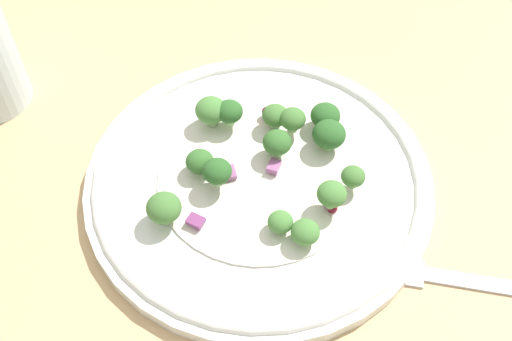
# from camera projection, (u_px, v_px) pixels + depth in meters

# --- Properties ---
(ground_plane) EXTENTS (1.80, 1.80, 0.02)m
(ground_plane) POSITION_uv_depth(u_px,v_px,m) (239.00, 182.00, 0.56)
(ground_plane) COLOR tan
(plate) EXTENTS (0.29, 0.29, 0.02)m
(plate) POSITION_uv_depth(u_px,v_px,m) (256.00, 184.00, 0.53)
(plate) COLOR white
(plate) RESTS_ON ground_plane
(dressing_pool) EXTENTS (0.17, 0.17, 0.00)m
(dressing_pool) POSITION_uv_depth(u_px,v_px,m) (256.00, 181.00, 0.53)
(dressing_pool) COLOR white
(dressing_pool) RESTS_ON plate
(broccoli_floret_0) EXTENTS (0.03, 0.03, 0.03)m
(broccoli_floret_0) POSITION_uv_depth(u_px,v_px,m) (325.00, 116.00, 0.55)
(broccoli_floret_0) COLOR #8EB77A
(broccoli_floret_0) RESTS_ON plate
(broccoli_floret_1) EXTENTS (0.02, 0.02, 0.02)m
(broccoli_floret_1) POSITION_uv_depth(u_px,v_px,m) (353.00, 177.00, 0.51)
(broccoli_floret_1) COLOR #8EB77A
(broccoli_floret_1) RESTS_ON plate
(broccoli_floret_2) EXTENTS (0.02, 0.02, 0.02)m
(broccoli_floret_2) POSITION_uv_depth(u_px,v_px,m) (332.00, 194.00, 0.50)
(broccoli_floret_2) COLOR #8EB77A
(broccoli_floret_2) RESTS_ON plate
(broccoli_floret_3) EXTENTS (0.02, 0.02, 0.02)m
(broccoli_floret_3) POSITION_uv_depth(u_px,v_px,m) (273.00, 115.00, 0.55)
(broccoli_floret_3) COLOR #8EB77A
(broccoli_floret_3) RESTS_ON plate
(broccoli_floret_4) EXTENTS (0.03, 0.03, 0.03)m
(broccoli_floret_4) POSITION_uv_depth(u_px,v_px,m) (211.00, 111.00, 0.55)
(broccoli_floret_4) COLOR #9EC684
(broccoli_floret_4) RESTS_ON plate
(broccoli_floret_5) EXTENTS (0.02, 0.02, 0.02)m
(broccoli_floret_5) POSITION_uv_depth(u_px,v_px,m) (229.00, 112.00, 0.55)
(broccoli_floret_5) COLOR #9EC684
(broccoli_floret_5) RESTS_ON plate
(broccoli_floret_6) EXTENTS (0.02, 0.02, 0.02)m
(broccoli_floret_6) POSITION_uv_depth(u_px,v_px,m) (305.00, 232.00, 0.48)
(broccoli_floret_6) COLOR #ADD18E
(broccoli_floret_6) RESTS_ON plate
(broccoli_floret_7) EXTENTS (0.02, 0.02, 0.02)m
(broccoli_floret_7) POSITION_uv_depth(u_px,v_px,m) (280.00, 222.00, 0.49)
(broccoli_floret_7) COLOR #9EC684
(broccoli_floret_7) RESTS_ON plate
(broccoli_floret_8) EXTENTS (0.03, 0.03, 0.03)m
(broccoli_floret_8) POSITION_uv_depth(u_px,v_px,m) (329.00, 135.00, 0.54)
(broccoli_floret_8) COLOR #9EC684
(broccoli_floret_8) RESTS_ON plate
(broccoli_floret_9) EXTENTS (0.02, 0.02, 0.02)m
(broccoli_floret_9) POSITION_uv_depth(u_px,v_px,m) (200.00, 162.00, 0.52)
(broccoli_floret_9) COLOR #9EC684
(broccoli_floret_9) RESTS_ON plate
(broccoli_floret_10) EXTENTS (0.03, 0.03, 0.03)m
(broccoli_floret_10) POSITION_uv_depth(u_px,v_px,m) (164.00, 208.00, 0.49)
(broccoli_floret_10) COLOR #ADD18E
(broccoli_floret_10) RESTS_ON plate
(broccoli_floret_11) EXTENTS (0.02, 0.02, 0.02)m
(broccoli_floret_11) POSITION_uv_depth(u_px,v_px,m) (213.00, 169.00, 0.51)
(broccoli_floret_11) COLOR #8EB77A
(broccoli_floret_11) RESTS_ON plate
(broccoli_floret_12) EXTENTS (0.02, 0.02, 0.02)m
(broccoli_floret_12) POSITION_uv_depth(u_px,v_px,m) (293.00, 119.00, 0.54)
(broccoli_floret_12) COLOR #9EC684
(broccoli_floret_12) RESTS_ON plate
(broccoli_floret_13) EXTENTS (0.02, 0.02, 0.02)m
(broccoli_floret_13) POSITION_uv_depth(u_px,v_px,m) (277.00, 143.00, 0.53)
(broccoli_floret_13) COLOR #8EB77A
(broccoli_floret_13) RESTS_ON plate
(cranberry_0) EXTENTS (0.01, 0.01, 0.01)m
(cranberry_0) POSITION_uv_depth(u_px,v_px,m) (332.00, 208.00, 0.51)
(cranberry_0) COLOR maroon
(cranberry_0) RESTS_ON plate
(cranberry_1) EXTENTS (0.01, 0.01, 0.01)m
(cranberry_1) POSITION_uv_depth(u_px,v_px,m) (193.00, 157.00, 0.54)
(cranberry_1) COLOR maroon
(cranberry_1) RESTS_ON plate
(cranberry_2) EXTENTS (0.01, 0.01, 0.01)m
(cranberry_2) POSITION_uv_depth(u_px,v_px,m) (267.00, 112.00, 0.56)
(cranberry_2) COLOR maroon
(cranberry_2) RESTS_ON plate
(cranberry_3) EXTENTS (0.01, 0.01, 0.01)m
(cranberry_3) POSITION_uv_depth(u_px,v_px,m) (174.00, 205.00, 0.50)
(cranberry_3) COLOR #4C0A14
(cranberry_3) RESTS_ON plate
(cranberry_4) EXTENTS (0.01, 0.01, 0.01)m
(cranberry_4) POSITION_uv_depth(u_px,v_px,m) (330.00, 134.00, 0.55)
(cranberry_4) COLOR maroon
(cranberry_4) RESTS_ON plate
(onion_bit_0) EXTENTS (0.01, 0.01, 0.00)m
(onion_bit_0) POSITION_uv_depth(u_px,v_px,m) (196.00, 221.00, 0.50)
(onion_bit_0) COLOR #843D75
(onion_bit_0) RESTS_ON plate
(onion_bit_1) EXTENTS (0.01, 0.01, 0.01)m
(onion_bit_1) POSITION_uv_depth(u_px,v_px,m) (274.00, 166.00, 0.53)
(onion_bit_1) COLOR #A35B93
(onion_bit_1) RESTS_ON plate
(onion_bit_2) EXTENTS (0.02, 0.02, 0.00)m
(onion_bit_2) POSITION_uv_depth(u_px,v_px,m) (227.00, 172.00, 0.53)
(onion_bit_2) COLOR #A35B93
(onion_bit_2) RESTS_ON plate
(onion_bit_3) EXTENTS (0.01, 0.01, 0.00)m
(onion_bit_3) POSITION_uv_depth(u_px,v_px,m) (332.00, 202.00, 0.51)
(onion_bit_3) COLOR #843D75
(onion_bit_3) RESTS_ON plate
(fork) EXTENTS (0.18, 0.10, 0.01)m
(fork) POSITION_uv_depth(u_px,v_px,m) (484.00, 283.00, 0.48)
(fork) COLOR silver
(fork) RESTS_ON ground_plane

